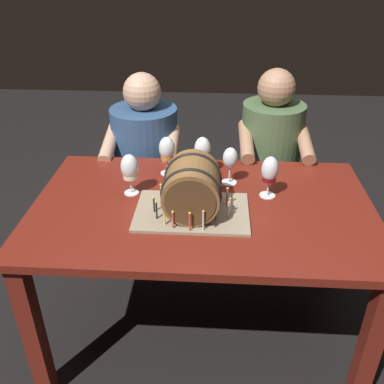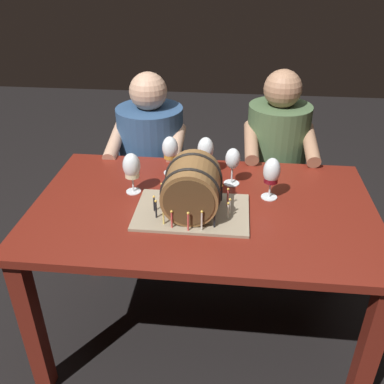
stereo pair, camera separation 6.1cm
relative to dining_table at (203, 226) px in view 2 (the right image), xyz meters
The scene contains 10 objects.
ground_plane 0.64m from the dining_table, ahead, with size 8.00×8.00×0.00m, color black.
dining_table is the anchor object (origin of this frame).
barrel_cake 0.23m from the dining_table, 121.77° to the right, with size 0.46×0.31×0.24m.
wine_glass_rose 0.37m from the dining_table, 92.75° to the left, with size 0.08×0.08×0.19m.
wine_glass_white 0.40m from the dining_table, 165.97° to the left, with size 0.08×0.08×0.19m.
wine_glass_empty 0.32m from the dining_table, 60.20° to the left, with size 0.07×0.07×0.18m.
wine_glass_red 0.37m from the dining_table, 18.36° to the left, with size 0.07×0.07×0.19m.
wine_glass_amber 0.40m from the dining_table, 123.12° to the left, with size 0.07×0.07×0.19m.
person_seated_left 0.76m from the dining_table, 117.93° to the left, with size 0.40×0.47×1.13m.
person_seated_right 0.76m from the dining_table, 62.06° to the left, with size 0.38×0.47×1.16m.
Camera 2 is at (0.11, -1.52, 1.71)m, focal length 39.75 mm.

